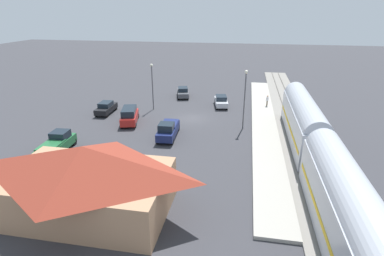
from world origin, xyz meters
TOP-DOWN VIEW (x-y plane):
  - ground_plane at (0.00, 0.00)m, footprint 200.00×200.00m
  - railway_track at (-14.00, 0.00)m, footprint 4.80×70.00m
  - platform at (-10.00, 0.00)m, footprint 3.20×46.00m
  - passenger_train at (-14.00, 13.92)m, footprint 2.93×33.82m
  - station_building at (4.00, 22.00)m, footprint 12.79×8.02m
  - pedestrian_on_platform at (-10.73, -7.02)m, footprint 0.36×0.36m
  - suv_red at (7.98, 3.41)m, footprint 3.11×5.23m
  - sedan_black at (12.98, 0.03)m, footprint 1.96×4.55m
  - pickup_green at (12.40, 13.32)m, footprint 2.29×5.51m
  - sedan_charcoal at (3.54, -10.71)m, footprint 2.86×4.81m
  - sedan_silver at (-3.54, -6.48)m, footprint 2.61×4.76m
  - pickup_navy at (1.63, 7.16)m, footprint 2.26×5.50m
  - light_pole_near_platform at (-7.20, 2.63)m, footprint 0.44×0.44m
  - light_pole_lot_center at (6.62, -3.06)m, footprint 0.44×0.44m

SIDE VIEW (x-z plane):
  - ground_plane at x=0.00m, z-range 0.00..0.00m
  - railway_track at x=-14.00m, z-range -0.06..0.24m
  - platform at x=-10.00m, z-range 0.00..0.30m
  - sedan_black at x=12.98m, z-range 0.01..1.75m
  - sedan_charcoal at x=3.54m, z-range 0.01..1.75m
  - sedan_silver at x=-3.54m, z-range 0.01..1.75m
  - pickup_green at x=12.40m, z-range -0.04..2.10m
  - pickup_navy at x=1.63m, z-range -0.04..2.10m
  - suv_red at x=7.98m, z-range 0.04..2.26m
  - pedestrian_on_platform at x=-10.73m, z-range 0.43..2.14m
  - passenger_train at x=-14.00m, z-range 0.37..5.35m
  - station_building at x=4.00m, z-range 0.11..5.61m
  - light_pole_lot_center at x=6.62m, z-range 0.97..8.00m
  - light_pole_near_platform at x=-7.20m, z-range 1.00..8.64m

